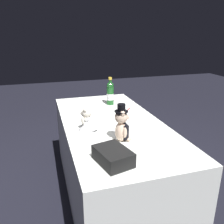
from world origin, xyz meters
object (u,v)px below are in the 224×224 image
at_px(champagne_bottle, 110,93).
at_px(gift_case_black, 113,156).
at_px(signing_pen, 128,110).
at_px(teddy_bear_bride, 88,121).
at_px(teddy_bear_groom, 122,125).

height_order(champagne_bottle, gift_case_black, champagne_bottle).
xyz_separation_m(signing_pen, gift_case_black, (-1.01, 0.49, 0.04)).
distance_m(teddy_bear_bride, signing_pen, 0.69).
distance_m(signing_pen, gift_case_black, 1.12).
xyz_separation_m(champagne_bottle, gift_case_black, (-1.28, 0.36, -0.09)).
height_order(teddy_bear_groom, teddy_bear_bride, teddy_bear_groom).
distance_m(champagne_bottle, gift_case_black, 1.33).
bearing_deg(champagne_bottle, gift_case_black, 164.25).
distance_m(teddy_bear_bride, gift_case_black, 0.58).
xyz_separation_m(teddy_bear_groom, signing_pen, (0.71, -0.32, -0.13)).
bearing_deg(teddy_bear_groom, gift_case_black, 151.07).
xyz_separation_m(champagne_bottle, signing_pen, (-0.27, -0.13, -0.13)).
height_order(teddy_bear_groom, signing_pen, teddy_bear_groom).
height_order(teddy_bear_bride, signing_pen, teddy_bear_bride).
bearing_deg(champagne_bottle, signing_pen, -155.04).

